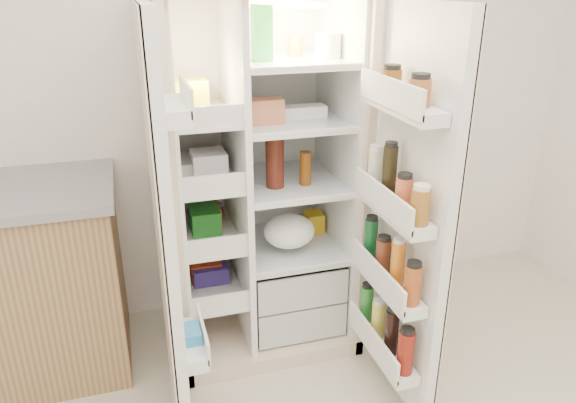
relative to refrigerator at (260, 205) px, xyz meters
name	(u,v)px	position (x,y,z in m)	size (l,w,h in m)	color
wall_back	(248,76)	(0.04, 0.35, 0.61)	(4.00, 0.02, 2.70)	white
refrigerator	(260,205)	(0.00, 0.00, 0.00)	(0.92, 0.70, 1.80)	beige
freezer_door	(167,242)	(-0.52, -0.60, 0.15)	(0.15, 0.40, 1.72)	white
fridge_door	(407,225)	(0.46, -0.69, 0.13)	(0.17, 0.58, 1.72)	white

